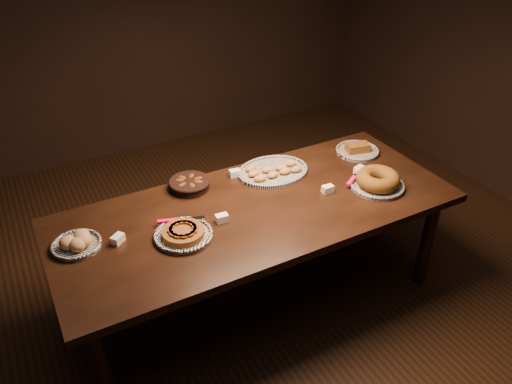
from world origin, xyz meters
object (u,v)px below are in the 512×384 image
buffet_table (258,217)px  madeleine_platter (273,171)px  apple_tart_plate (183,234)px  bundt_cake_plate (377,181)px

buffet_table → madeleine_platter: (0.27, 0.29, 0.09)m
apple_tart_plate → bundt_cake_plate: bundt_cake_plate is taller
apple_tart_plate → madeleine_platter: bearing=10.1°
madeleine_platter → bundt_cake_plate: bundt_cake_plate is taller
madeleine_platter → apple_tart_plate: bearing=-145.7°
buffet_table → madeleine_platter: size_ratio=5.06×
apple_tart_plate → bundt_cake_plate: size_ratio=0.86×
buffet_table → apple_tart_plate: bearing=-172.7°
buffet_table → apple_tart_plate: 0.51m
madeleine_platter → bundt_cake_plate: 0.67m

